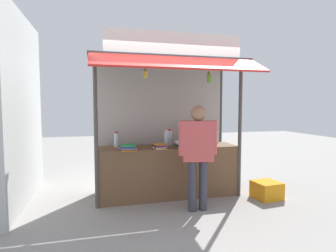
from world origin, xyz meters
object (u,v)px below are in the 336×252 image
(water_bottle_far_right, at_px, (191,137))
(plastic_crate, at_px, (267,190))
(water_bottle_right, at_px, (216,137))
(banana_bunch_inner_right, at_px, (209,78))
(banana_bunch_rightmost, at_px, (145,74))
(magazine_stack_front_right, at_px, (182,144))
(water_bottle_mid_left, at_px, (169,137))
(magazine_stack_mid_right, at_px, (128,148))
(vendor_person, at_px, (198,148))
(water_bottle_rear_center, at_px, (166,139))
(water_bottle_back_left, at_px, (116,140))
(magazine_stack_center, at_px, (160,146))

(water_bottle_far_right, bearing_deg, plastic_crate, -28.79)
(water_bottle_right, bearing_deg, water_bottle_far_right, 178.96)
(banana_bunch_inner_right, bearing_deg, banana_bunch_rightmost, -179.99)
(magazine_stack_front_right, bearing_deg, water_bottle_mid_left, 113.98)
(magazine_stack_mid_right, distance_m, banana_bunch_rightmost, 1.17)
(banana_bunch_rightmost, bearing_deg, banana_bunch_inner_right, 0.01)
(water_bottle_right, height_order, water_bottle_mid_left, water_bottle_mid_left)
(vendor_person, xyz_separation_m, plastic_crate, (1.32, 0.22, -0.80))
(water_bottle_rear_center, bearing_deg, vendor_person, -70.62)
(magazine_stack_front_right, height_order, banana_bunch_inner_right, banana_bunch_inner_right)
(water_bottle_mid_left, distance_m, vendor_person, 0.94)
(water_bottle_right, xyz_separation_m, water_bottle_back_left, (-1.79, 0.06, -0.01))
(banana_bunch_inner_right, bearing_deg, water_bottle_rear_center, 144.40)
(water_bottle_back_left, bearing_deg, magazine_stack_center, -25.89)
(water_bottle_rear_center, relative_size, water_bottle_far_right, 0.93)
(water_bottle_right, height_order, water_bottle_far_right, water_bottle_far_right)
(plastic_crate, bearing_deg, water_bottle_back_left, 164.54)
(water_bottle_far_right, distance_m, vendor_person, 0.86)
(water_bottle_far_right, bearing_deg, water_bottle_rear_center, -174.20)
(water_bottle_mid_left, height_order, plastic_crate, water_bottle_mid_left)
(water_bottle_right, xyz_separation_m, plastic_crate, (0.66, -0.61, -0.85))
(water_bottle_far_right, height_order, banana_bunch_inner_right, banana_bunch_inner_right)
(water_bottle_far_right, bearing_deg, magazine_stack_front_right, -137.15)
(banana_bunch_rightmost, bearing_deg, water_bottle_back_left, 127.67)
(water_bottle_rear_center, distance_m, water_bottle_back_left, 0.85)
(magazine_stack_front_right, bearing_deg, banana_bunch_rightmost, -159.73)
(vendor_person, bearing_deg, magazine_stack_front_right, -72.11)
(magazine_stack_mid_right, bearing_deg, water_bottle_mid_left, 25.70)
(banana_bunch_inner_right, xyz_separation_m, plastic_crate, (1.01, -0.15, -1.87))
(water_bottle_back_left, relative_size, magazine_stack_front_right, 1.10)
(banana_bunch_inner_right, bearing_deg, plastic_crate, -8.45)
(vendor_person, bearing_deg, magazine_stack_mid_right, -16.32)
(water_bottle_mid_left, distance_m, plastic_crate, 1.88)
(vendor_person, bearing_deg, water_bottle_right, -115.99)
(magazine_stack_front_right, xyz_separation_m, magazine_stack_mid_right, (-0.92, -0.07, -0.01))
(magazine_stack_front_right, bearing_deg, water_bottle_right, 17.09)
(magazine_stack_front_right, relative_size, magazine_stack_center, 0.98)
(water_bottle_far_right, bearing_deg, magazine_stack_center, -157.15)
(plastic_crate, bearing_deg, water_bottle_mid_left, 155.25)
(water_bottle_back_left, height_order, vendor_person, vendor_person)
(water_bottle_rear_center, distance_m, magazine_stack_center, 0.30)
(magazine_stack_mid_right, bearing_deg, plastic_crate, -7.97)
(water_bottle_right, distance_m, water_bottle_back_left, 1.79)
(banana_bunch_rightmost, bearing_deg, vendor_person, -27.07)
(banana_bunch_inner_right, relative_size, banana_bunch_rightmost, 1.20)
(water_bottle_mid_left, bearing_deg, magazine_stack_front_right, -66.02)
(magazine_stack_center, bearing_deg, banana_bunch_inner_right, -14.71)
(water_bottle_mid_left, xyz_separation_m, plastic_crate, (1.52, -0.70, -0.86))
(magazine_stack_center, xyz_separation_m, vendor_person, (0.45, -0.57, 0.04))
(water_bottle_mid_left, height_order, magazine_stack_mid_right, water_bottle_mid_left)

